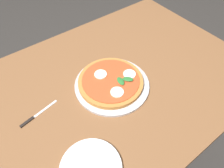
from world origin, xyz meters
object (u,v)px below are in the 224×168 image
dining_table (88,108)px  pizza (111,81)px  serving_tray (112,85)px  knife (34,117)px

dining_table → pizza: 0.17m
serving_tray → pizza: size_ratio=1.15×
pizza → knife: 0.34m
serving_tray → pizza: bearing=98.6°
dining_table → knife: 0.24m
pizza → knife: bearing=172.1°
knife → dining_table: bearing=-8.2°
dining_table → pizza: bearing=-7.4°
dining_table → pizza: (0.12, -0.02, 0.12)m
dining_table → serving_tray: 0.16m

